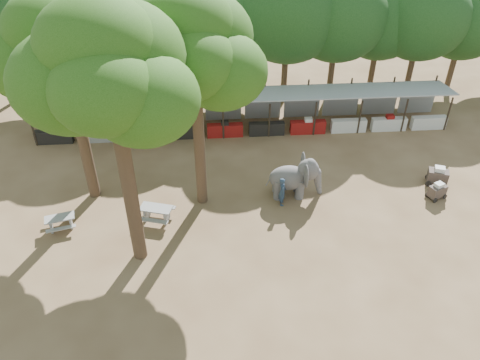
{
  "coord_description": "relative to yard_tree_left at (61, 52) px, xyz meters",
  "views": [
    {
      "loc": [
        -2.48,
        -14.39,
        16.0
      ],
      "look_at": [
        -1.0,
        5.0,
        2.0
      ],
      "focal_mm": 35.0,
      "sensor_mm": 36.0,
      "label": 1
    }
  ],
  "objects": [
    {
      "name": "yard_tree_center",
      "position": [
        3.0,
        -5.0,
        1.01
      ],
      "size": [
        7.1,
        6.9,
        12.04
      ],
      "color": "#332316",
      "rests_on": "ground"
    },
    {
      "name": "cart_front",
      "position": [
        19.08,
        -1.92,
        -7.71
      ],
      "size": [
        1.19,
        1.01,
        0.99
      ],
      "rotation": [
        0.0,
        0.0,
        0.4
      ],
      "color": "#372C26",
      "rests_on": "ground"
    },
    {
      "name": "elephant",
      "position": [
        11.27,
        -1.0,
        -7.04
      ],
      "size": [
        3.04,
        2.33,
        2.33
      ],
      "rotation": [
        0.0,
        0.0,
        -0.05
      ],
      "color": "#4A4747",
      "rests_on": "ground"
    },
    {
      "name": "yard_tree_left",
      "position": [
        0.0,
        0.0,
        0.0
      ],
      "size": [
        7.1,
        6.9,
        11.02
      ],
      "color": "#332316",
      "rests_on": "ground"
    },
    {
      "name": "picnic_table_near",
      "position": [
        -1.07,
        -2.93,
        -7.73
      ],
      "size": [
        1.72,
        1.62,
        0.72
      ],
      "rotation": [
        0.0,
        0.0,
        0.25
      ],
      "color": "gray",
      "rests_on": "ground"
    },
    {
      "name": "picnic_table_far",
      "position": [
        3.76,
        -2.65,
        -7.66
      ],
      "size": [
        1.99,
        1.88,
        0.82
      ],
      "rotation": [
        0.0,
        0.0,
        -0.29
      ],
      "color": "gray",
      "rests_on": "ground"
    },
    {
      "name": "cart_back",
      "position": [
        19.61,
        -0.68,
        -7.62
      ],
      "size": [
        1.4,
        1.16,
        1.17
      ],
      "rotation": [
        0.0,
        0.0,
        -0.36
      ],
      "color": "#372C26",
      "rests_on": "ground"
    },
    {
      "name": "vendor_stalls",
      "position": [
        9.13,
        6.65,
        -7.02
      ],
      "size": [
        28.0,
        2.99,
        2.8
      ],
      "color": "gray",
      "rests_on": "ground"
    },
    {
      "name": "yard_tree_back",
      "position": [
        6.0,
        -1.0,
        0.34
      ],
      "size": [
        7.1,
        6.9,
        11.36
      ],
      "color": "#332316",
      "rests_on": "ground"
    },
    {
      "name": "ground",
      "position": [
        9.13,
        -7.19,
        -8.2
      ],
      "size": [
        100.0,
        100.0,
        0.0
      ],
      "primitive_type": "plane",
      "color": "brown",
      "rests_on": "ground"
    },
    {
      "name": "handler",
      "position": [
        10.45,
        -1.82,
        -7.36
      ],
      "size": [
        0.46,
        0.64,
        1.69
      ],
      "primitive_type": "imported",
      "rotation": [
        0.0,
        0.0,
        1.48
      ],
      "color": "#26384C",
      "rests_on": "ground"
    },
    {
      "name": "backdrop_trees",
      "position": [
        9.13,
        11.81,
        -2.69
      ],
      "size": [
        46.46,
        5.95,
        8.33
      ],
      "color": "#332316",
      "rests_on": "ground"
    }
  ]
}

